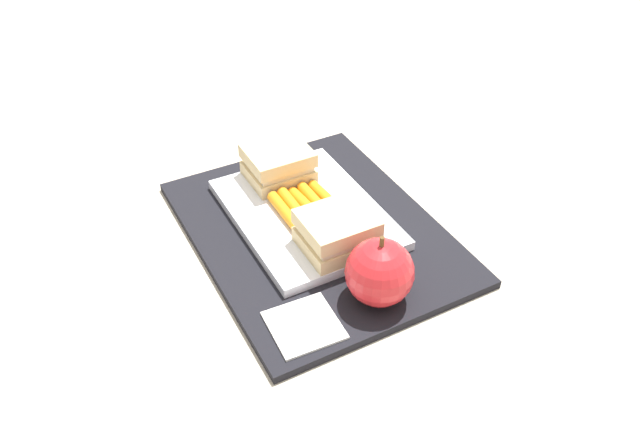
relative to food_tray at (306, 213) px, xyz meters
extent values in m
plane|color=#B7AD99|center=(0.03, 0.00, -0.02)|extent=(2.40, 2.40, 0.00)
cube|color=black|center=(0.03, 0.00, -0.01)|extent=(0.36, 0.28, 0.01)
cube|color=white|center=(0.00, 0.00, 0.00)|extent=(0.23, 0.17, 0.01)
cube|color=#DBC189|center=(-0.08, 0.00, 0.01)|extent=(0.07, 0.08, 0.02)
cube|color=beige|center=(-0.08, 0.00, 0.03)|extent=(0.07, 0.07, 0.01)
cube|color=#DBC189|center=(-0.08, 0.00, 0.04)|extent=(0.07, 0.08, 0.02)
cube|color=#DBC189|center=(0.08, 0.00, 0.01)|extent=(0.07, 0.08, 0.02)
cube|color=beige|center=(0.08, 0.00, 0.03)|extent=(0.07, 0.07, 0.01)
cube|color=#DBC189|center=(0.08, 0.00, 0.04)|extent=(0.07, 0.08, 0.02)
cylinder|color=orange|center=(0.00, -0.03, 0.01)|extent=(0.08, 0.01, 0.01)
cylinder|color=orange|center=(0.00, -0.01, 0.01)|extent=(0.08, 0.01, 0.02)
cylinder|color=orange|center=(0.00, 0.00, 0.01)|extent=(0.08, 0.01, 0.02)
cylinder|color=orange|center=(0.00, 0.01, 0.01)|extent=(0.08, 0.01, 0.02)
cylinder|color=orange|center=(0.00, 0.03, 0.01)|extent=(0.08, 0.01, 0.02)
sphere|color=red|center=(0.16, 0.01, 0.03)|extent=(0.07, 0.07, 0.07)
cylinder|color=brown|center=(0.16, 0.01, 0.07)|extent=(0.01, 0.01, 0.01)
cube|color=white|center=(0.16, -0.08, 0.00)|extent=(0.07, 0.07, 0.00)
camera|label=1|loc=(0.57, -0.29, 0.50)|focal=36.64mm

